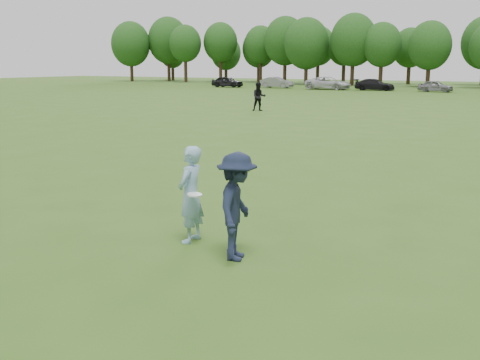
% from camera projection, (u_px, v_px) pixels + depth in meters
% --- Properties ---
extents(ground, '(200.00, 200.00, 0.00)m').
position_uv_depth(ground, '(165.00, 244.00, 10.44)').
color(ground, '#355919').
rests_on(ground, ground).
extents(thrower, '(0.50, 0.70, 1.82)m').
position_uv_depth(thrower, '(191.00, 194.00, 10.40)').
color(thrower, '#86B0CF').
rests_on(thrower, ground).
extents(defender, '(1.01, 1.35, 1.85)m').
position_uv_depth(defender, '(237.00, 206.00, 9.46)').
color(defender, '#181F35').
rests_on(defender, ground).
extents(player_far_a, '(1.21, 1.14, 1.96)m').
position_uv_depth(player_far_a, '(259.00, 97.00, 38.92)').
color(player_far_a, black).
rests_on(player_far_a, ground).
extents(car_a, '(4.42, 1.85, 1.49)m').
position_uv_depth(car_a, '(227.00, 82.00, 76.64)').
color(car_a, black).
rests_on(car_a, ground).
extents(car_b, '(4.37, 1.53, 1.44)m').
position_uv_depth(car_b, '(277.00, 83.00, 74.25)').
color(car_b, slate).
rests_on(car_b, ground).
extents(car_c, '(5.73, 2.72, 1.58)m').
position_uv_depth(car_c, '(328.00, 83.00, 69.92)').
color(car_c, silver).
rests_on(car_c, ground).
extents(car_d, '(4.94, 2.44, 1.38)m').
position_uv_depth(car_d, '(375.00, 85.00, 67.77)').
color(car_d, black).
rests_on(car_d, ground).
extents(car_e, '(3.98, 1.84, 1.32)m').
position_uv_depth(car_e, '(436.00, 86.00, 64.18)').
color(car_e, gray).
rests_on(car_e, ground).
extents(disc_in_play, '(0.32, 0.32, 0.05)m').
position_uv_depth(disc_in_play, '(195.00, 195.00, 10.11)').
color(disc_in_play, white).
rests_on(disc_in_play, ground).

